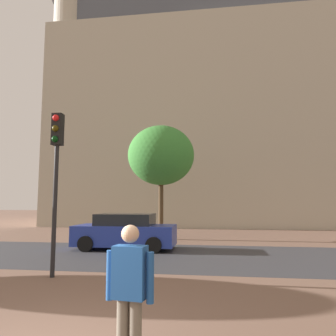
{
  "coord_description": "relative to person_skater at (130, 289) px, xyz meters",
  "views": [
    {
      "loc": [
        2.19,
        -3.47,
        2.01
      ],
      "look_at": [
        0.36,
        9.82,
        3.45
      ],
      "focal_mm": 33.86,
      "sensor_mm": 36.0,
      "label": 1
    }
  ],
  "objects": [
    {
      "name": "tree_curb_far",
      "position": [
        -1.77,
        13.36,
        3.61
      ],
      "size": [
        3.67,
        3.67,
        6.24
      ],
      "color": "#4C3823",
      "rests_on": "ground_plane"
    },
    {
      "name": "car_blue",
      "position": [
        -2.71,
        9.57,
        -0.24
      ],
      "size": [
        4.25,
        2.04,
        1.5
      ],
      "color": "#23389E",
      "rests_on": "ground_plane"
    },
    {
      "name": "ground_plane",
      "position": [
        -1.2,
        9.64,
        -0.96
      ],
      "size": [
        120.0,
        120.0,
        0.0
      ],
      "primitive_type": "plane",
      "color": "brown"
    },
    {
      "name": "person_skater",
      "position": [
        0.0,
        0.0,
        0.0
      ],
      "size": [
        0.61,
        0.33,
        1.73
      ],
      "color": "#706656",
      "rests_on": "ground_plane"
    },
    {
      "name": "street_asphalt_strip",
      "position": [
        -1.2,
        8.22,
        -0.96
      ],
      "size": [
        120.0,
        6.14,
        0.0
      ],
      "primitive_type": "cube",
      "color": "#38383D",
      "rests_on": "ground_plane"
    },
    {
      "name": "landmark_building",
      "position": [
        1.52,
        27.47,
        9.56
      ],
      "size": [
        29.64,
        15.01,
        35.09
      ],
      "color": "#B2A893",
      "rests_on": "ground_plane"
    },
    {
      "name": "traffic_light_pole",
      "position": [
        -3.28,
        4.37,
        2.18
      ],
      "size": [
        0.28,
        0.34,
        4.49
      ],
      "color": "black",
      "rests_on": "ground_plane"
    }
  ]
}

